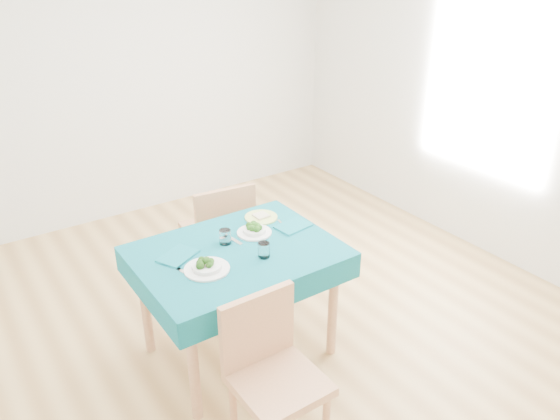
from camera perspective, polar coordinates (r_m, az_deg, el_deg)
room_shell at (r=3.32m, az=-0.00°, el=7.74°), size 4.02×4.52×2.73m
table at (r=3.46m, az=-4.34°, el=-9.64°), size 1.17×0.89×0.76m
chair_near at (r=2.77m, az=-0.11°, el=-16.16°), size 0.42×0.46×1.06m
chair_far at (r=4.12m, az=-6.76°, el=-0.32°), size 0.51×0.55×1.15m
bowl_near at (r=3.06m, az=-7.68°, el=-5.61°), size 0.26×0.26×0.08m
bowl_far at (r=3.41m, az=-2.71°, el=-1.97°), size 0.22×0.22×0.07m
fork_near at (r=3.06m, az=-9.64°, el=-6.60°), size 0.07×0.18×0.00m
knife_near at (r=3.09m, az=-5.91°, el=-6.03°), size 0.09×0.18×0.00m
fork_far at (r=3.37m, az=-5.00°, el=-3.03°), size 0.05×0.18×0.00m
knife_far at (r=3.50m, az=0.51°, el=-1.74°), size 0.05×0.21×0.00m
napkin_near at (r=3.23m, az=-10.63°, el=-4.75°), size 0.27×0.24×0.01m
napkin_far at (r=3.50m, az=1.39°, el=-1.69°), size 0.23×0.18×0.01m
tumbler_center at (r=3.31m, az=-5.75°, el=-2.81°), size 0.07×0.07×0.09m
tumbler_side at (r=3.15m, az=-1.70°, el=-4.20°), size 0.07×0.07×0.09m
side_plate at (r=3.61m, az=-1.99°, el=-0.76°), size 0.22×0.22×0.01m
bread_slice at (r=3.61m, az=-2.00°, el=-0.59°), size 0.09×0.09×0.01m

